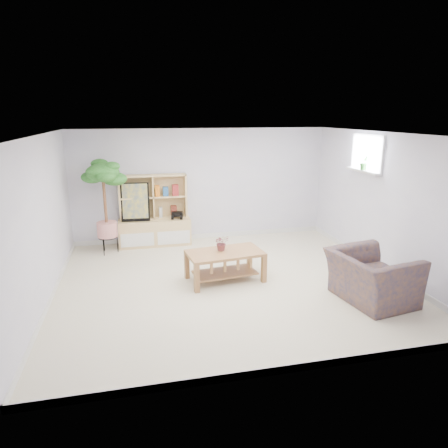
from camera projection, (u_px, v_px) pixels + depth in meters
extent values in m
cube|color=beige|center=(228.00, 282.00, 6.62)|extent=(5.50, 5.00, 0.01)
cube|color=white|center=(229.00, 134.00, 5.98)|extent=(5.50, 5.00, 0.01)
cube|color=silver|center=(202.00, 185.00, 8.65)|extent=(5.50, 0.01, 2.40)
cube|color=silver|center=(287.00, 270.00, 3.95)|extent=(5.50, 0.01, 2.40)
cube|color=silver|center=(42.00, 221.00, 5.72)|extent=(0.01, 5.00, 2.40)
cube|color=silver|center=(383.00, 203.00, 6.88)|extent=(0.01, 5.00, 2.40)
cube|color=silver|center=(363.00, 171.00, 7.30)|extent=(0.14, 1.00, 0.04)
imported|color=#1A4F24|center=(222.00, 243.00, 6.59)|extent=(0.27, 0.25, 0.26)
imported|color=#20294F|center=(372.00, 274.00, 5.85)|extent=(1.16, 1.28, 0.84)
imported|color=#0F5914|center=(364.00, 163.00, 7.25)|extent=(0.17, 0.15, 0.27)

